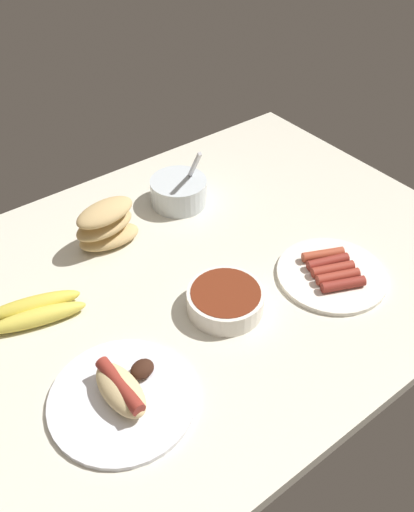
{
  "coord_description": "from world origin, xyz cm",
  "views": [
    {
      "loc": [
        -51.19,
        -67.67,
        78.55
      ],
      "look_at": [
        0.46,
        0.04,
        3.0
      ],
      "focal_mm": 37.79,
      "sensor_mm": 36.0,
      "label": 1
    }
  ],
  "objects_px": {
    "bread_stack": "(106,225)",
    "plate_sausages": "(332,273)",
    "bowl_coleslaw": "(179,190)",
    "banana_bunch": "(35,311)",
    "plate_hotdog_assembled": "(122,394)",
    "bowl_chili": "(225,299)"
  },
  "relations": [
    {
      "from": "plate_sausages",
      "to": "plate_hotdog_assembled",
      "type": "bearing_deg",
      "value": 179.47
    },
    {
      "from": "plate_sausages",
      "to": "banana_bunch",
      "type": "relative_size",
      "value": 1.18
    },
    {
      "from": "plate_sausages",
      "to": "banana_bunch",
      "type": "xyz_separation_m",
      "value": [
        -0.54,
        0.27,
        0.01
      ]
    },
    {
      "from": "bread_stack",
      "to": "plate_hotdog_assembled",
      "type": "relative_size",
      "value": 0.61
    },
    {
      "from": "plate_sausages",
      "to": "bowl_coleslaw",
      "type": "distance_m",
      "value": 0.43
    },
    {
      "from": "bowl_chili",
      "to": "plate_sausages",
      "type": "bearing_deg",
      "value": -15.28
    },
    {
      "from": "bowl_coleslaw",
      "to": "banana_bunch",
      "type": "xyz_separation_m",
      "value": [
        -0.44,
        -0.14,
        -0.02
      ]
    },
    {
      "from": "bread_stack",
      "to": "plate_hotdog_assembled",
      "type": "height_order",
      "value": "bread_stack"
    },
    {
      "from": "banana_bunch",
      "to": "plate_hotdog_assembled",
      "type": "bearing_deg",
      "value": -81.56
    },
    {
      "from": "bread_stack",
      "to": "banana_bunch",
      "type": "relative_size",
      "value": 0.78
    },
    {
      "from": "bread_stack",
      "to": "plate_hotdog_assembled",
      "type": "bearing_deg",
      "value": -116.28
    },
    {
      "from": "bowl_coleslaw",
      "to": "plate_hotdog_assembled",
      "type": "relative_size",
      "value": 0.64
    },
    {
      "from": "bread_stack",
      "to": "banana_bunch",
      "type": "height_order",
      "value": "bread_stack"
    },
    {
      "from": "bowl_coleslaw",
      "to": "banana_bunch",
      "type": "distance_m",
      "value": 0.46
    },
    {
      "from": "bowl_coleslaw",
      "to": "banana_bunch",
      "type": "relative_size",
      "value": 0.82
    },
    {
      "from": "bowl_coleslaw",
      "to": "banana_bunch",
      "type": "height_order",
      "value": "bowl_coleslaw"
    },
    {
      "from": "banana_bunch",
      "to": "bread_stack",
      "type": "bearing_deg",
      "value": 25.92
    },
    {
      "from": "plate_sausages",
      "to": "plate_hotdog_assembled",
      "type": "relative_size",
      "value": 0.92
    },
    {
      "from": "banana_bunch",
      "to": "bowl_chili",
      "type": "bearing_deg",
      "value": -33.61
    },
    {
      "from": "bowl_chili",
      "to": "banana_bunch",
      "type": "bearing_deg",
      "value": 146.39
    },
    {
      "from": "bread_stack",
      "to": "plate_sausages",
      "type": "bearing_deg",
      "value": -49.71
    },
    {
      "from": "bowl_coleslaw",
      "to": "plate_hotdog_assembled",
      "type": "distance_m",
      "value": 0.57
    }
  ]
}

